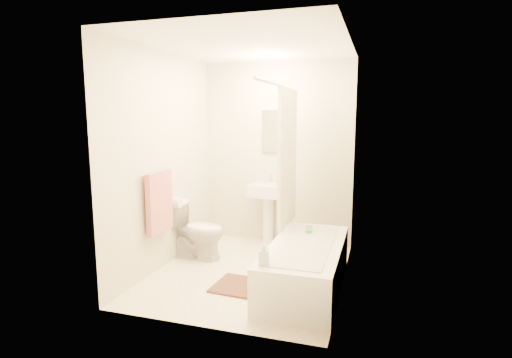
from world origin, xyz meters
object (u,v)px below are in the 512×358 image
(sink, at_px, (268,211))
(soap_bottle, at_px, (264,254))
(toilet, at_px, (197,231))
(bath_mat, at_px, (246,287))
(bathtub, at_px, (306,266))

(sink, xyz_separation_m, soap_bottle, (0.49, -1.90, 0.10))
(toilet, relative_size, sink, 0.78)
(bath_mat, relative_size, soap_bottle, 3.37)
(toilet, xyz_separation_m, sink, (0.66, 0.79, 0.10))
(bath_mat, distance_m, soap_bottle, 0.76)
(bathtub, xyz_separation_m, soap_bottle, (-0.25, -0.64, 0.32))
(sink, bearing_deg, soap_bottle, -72.63)
(sink, relative_size, bath_mat, 1.37)
(bath_mat, bearing_deg, bathtub, 18.56)
(bathtub, height_order, soap_bottle, soap_bottle)
(bath_mat, xyz_separation_m, soap_bottle, (0.31, -0.45, 0.53))
(sink, height_order, bath_mat, sink)
(bathtub, xyz_separation_m, bath_mat, (-0.56, -0.19, -0.21))
(sink, distance_m, soap_bottle, 1.96)
(toilet, bearing_deg, sink, -38.75)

